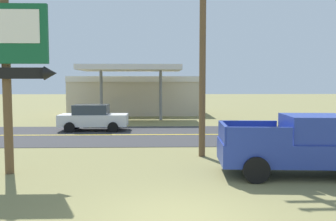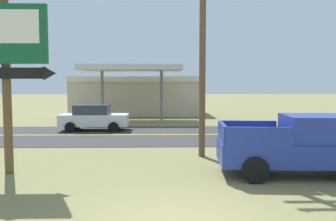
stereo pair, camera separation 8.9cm
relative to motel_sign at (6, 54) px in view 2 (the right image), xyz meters
The scene contains 7 objects.
road_asphalt 10.98m from the motel_sign, 58.97° to the left, with size 140.00×8.00×0.02m, color #333335.
road_centre_line 10.98m from the motel_sign, 58.97° to the left, with size 126.00×0.20×0.01m, color gold.
motel_sign is the anchor object (origin of this frame).
utility_pole 7.28m from the motel_sign, 22.38° to the left, with size 2.15×0.26×9.49m.
gas_station 23.24m from the motel_sign, 83.35° to the left, with size 12.00×11.50×4.40m.
pickup_blue_parked_on_lawn 9.98m from the motel_sign, ahead, with size 5.33×2.52×1.96m.
car_white_far_lane 11.25m from the motel_sign, 85.84° to the left, with size 4.20×2.00×1.64m.
Camera 2 is at (-0.36, -7.48, 2.99)m, focal length 38.29 mm.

